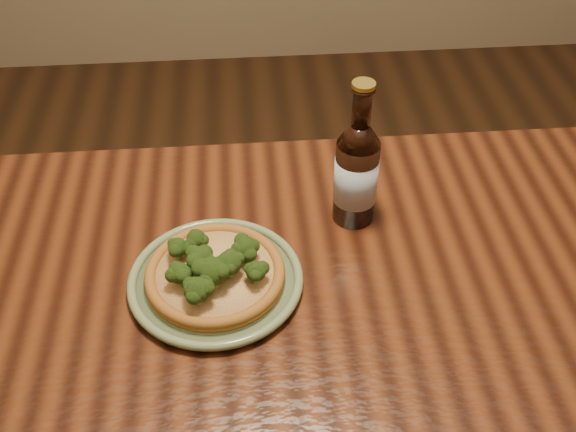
{
  "coord_description": "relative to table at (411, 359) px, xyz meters",
  "views": [
    {
      "loc": [
        -0.24,
        -0.5,
        1.51
      ],
      "look_at": [
        -0.18,
        0.26,
        0.82
      ],
      "focal_mm": 42.0,
      "sensor_mm": 36.0,
      "label": 1
    }
  ],
  "objects": [
    {
      "name": "table",
      "position": [
        0.0,
        0.0,
        0.0
      ],
      "size": [
        1.6,
        0.9,
        0.75
      ],
      "color": "#46200F",
      "rests_on": "ground"
    },
    {
      "name": "beer_bottle",
      "position": [
        -0.06,
        0.23,
        0.19
      ],
      "size": [
        0.07,
        0.07,
        0.26
      ],
      "rotation": [
        0.0,
        0.0,
        0.37
      ],
      "color": "black",
      "rests_on": "table"
    },
    {
      "name": "plate",
      "position": [
        -0.29,
        0.09,
        0.1
      ],
      "size": [
        0.26,
        0.26,
        0.02
      ],
      "rotation": [
        0.0,
        0.0,
        -0.29
      ],
      "color": "#6B7D56",
      "rests_on": "table"
    },
    {
      "name": "pizza",
      "position": [
        -0.29,
        0.09,
        0.12
      ],
      "size": [
        0.21,
        0.21,
        0.07
      ],
      "rotation": [
        0.0,
        0.0,
        -0.11
      ],
      "color": "#925B21",
      "rests_on": "plate"
    }
  ]
}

